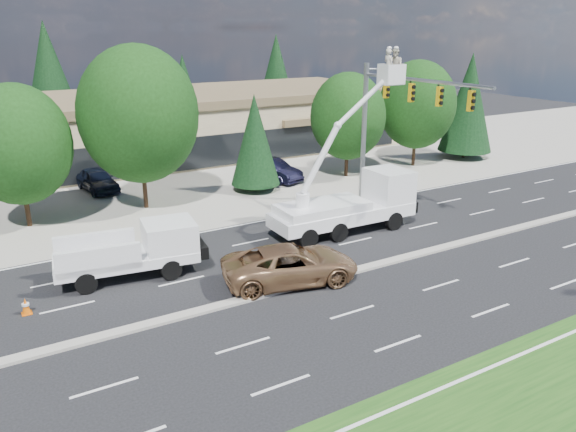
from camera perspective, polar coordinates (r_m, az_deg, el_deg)
ground at (r=25.84m, az=2.28°, el=-6.84°), size 140.00×140.00×0.00m
concrete_apron at (r=43.00m, az=-12.33°, el=3.23°), size 140.00×22.00×0.01m
road_median at (r=25.81m, az=2.28°, el=-6.72°), size 120.00×0.55×0.12m
strip_mall at (r=51.79m, az=-16.16°, el=8.70°), size 50.40×15.40×5.50m
tree_front_c at (r=35.21m, az=-25.80°, el=6.54°), size 5.97×5.97×8.29m
tree_front_d at (r=36.25m, az=-14.93°, el=9.92°), size 7.39×7.39×10.26m
tree_front_e at (r=39.54m, az=-3.39°, el=7.73°), size 3.46×3.46×6.82m
tree_front_f at (r=43.56m, az=6.11°, el=10.03°), size 5.76×5.76×7.99m
tree_front_g at (r=47.98m, az=12.99°, el=10.95°), size 6.26×6.26×8.69m
tree_front_h at (r=52.28m, az=17.87°, el=10.91°), size 4.62×4.62×9.10m
tree_back_b at (r=62.34m, az=-23.07°, el=12.81°), size 6.00×6.00×11.83m
tree_back_c at (r=65.95m, az=-10.53°, el=12.52°), size 4.21×4.21×8.29m
tree_back_d at (r=70.89m, az=-1.20°, el=14.14°), size 5.27×5.27×10.38m
signal_mast at (r=35.37m, az=10.03°, el=10.14°), size 2.76×10.16×9.00m
utility_pickup at (r=27.15m, az=-15.06°, el=-3.88°), size 6.67×3.22×2.45m
bucket_truck at (r=32.10m, az=6.99°, el=2.35°), size 8.98×2.94×10.14m
traffic_cone_a at (r=25.45m, az=-25.09°, el=-8.30°), size 0.40×0.40×0.70m
traffic_cone_b at (r=27.74m, az=-3.18°, el=-4.24°), size 0.40×0.40×0.70m
traffic_cone_c at (r=28.35m, az=-1.32°, el=-3.69°), size 0.40×0.40×0.70m
traffic_cone_d at (r=33.53m, az=10.76°, el=-0.44°), size 0.40×0.40×0.70m
minivan at (r=25.61m, az=0.26°, el=-4.95°), size 6.70×4.22×1.73m
parked_car_west at (r=42.23m, az=-18.82°, el=3.50°), size 2.48×4.96×1.62m
parked_car_east at (r=42.77m, az=-1.54°, el=4.69°), size 3.05×5.21×1.62m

